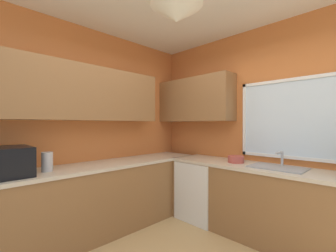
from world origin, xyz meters
TOP-DOWN VIEW (x-y plane):
  - room_shell at (-0.76, 0.50)m, footprint 3.52×3.52m
  - counter_run_left at (-1.39, 0.00)m, footprint 0.65×3.13m
  - counter_run_back at (0.21, 1.39)m, footprint 2.61×0.65m
  - dishwasher at (-0.73, 1.36)m, footprint 0.60×0.60m
  - microwave at (-1.39, -0.92)m, footprint 0.48×0.36m
  - kettle at (-1.37, -0.58)m, footprint 0.11×0.11m
  - sink_assembly at (0.32, 1.40)m, footprint 0.59×0.40m
  - bowl at (-0.21, 1.39)m, footprint 0.21×0.21m

SIDE VIEW (x-z plane):
  - dishwasher at x=-0.73m, z-range 0.00..0.84m
  - counter_run_left at x=-1.39m, z-range 0.00..0.89m
  - counter_run_back at x=0.21m, z-range 0.00..0.89m
  - sink_assembly at x=0.32m, z-range 0.80..0.99m
  - bowl at x=-0.21m, z-range 0.89..0.98m
  - kettle at x=-1.37m, z-range 0.89..1.10m
  - microwave at x=-1.39m, z-range 0.89..1.18m
  - room_shell at x=-0.76m, z-range 0.48..3.28m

